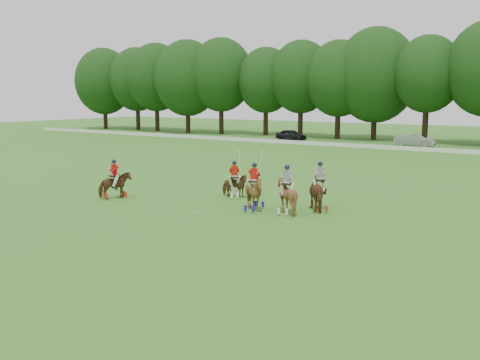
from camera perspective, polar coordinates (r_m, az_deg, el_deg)
The scene contains 11 objects.
ground at distance 25.95m, azimuth -9.37°, elevation -3.83°, with size 180.00×180.00×0.00m, color #29691E.
tree_line at distance 68.67m, azimuth 19.66°, elevation 10.58°, with size 117.98×14.32×14.75m.
boundary_rail at distance 59.28m, azimuth 16.60°, elevation 3.31°, with size 120.00×0.10×0.44m, color white.
car_left at distance 69.35m, azimuth 5.48°, elevation 4.81°, with size 1.67×4.15×1.41m, color black.
car_mid at distance 63.44m, azimuth 18.12°, elevation 4.04°, with size 1.53×4.40×1.45m, color #959499.
polo_red_a at distance 30.59m, azimuth -13.22°, elevation -0.49°, with size 1.49×1.94×2.21m.
polo_red_b at distance 30.09m, azimuth -0.61°, elevation -0.53°, with size 1.77×1.73×2.64m.
polo_red_c at distance 26.70m, azimuth 1.53°, elevation -1.41°, with size 1.62×1.77×2.96m.
polo_stripe_a at distance 27.07m, azimuth 8.48°, elevation -1.30°, with size 2.09×2.24×2.47m.
polo_stripe_b at distance 26.13m, azimuth 5.00°, elevation -1.69°, with size 1.68×1.81×2.40m.
polo_ball at distance 26.20m, azimuth -4.60°, elevation -3.51°, with size 0.09×0.09×0.09m, color white.
Camera 1 is at (17.38, -18.41, 5.70)m, focal length 40.00 mm.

